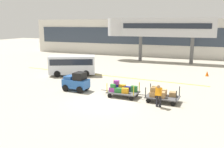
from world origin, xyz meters
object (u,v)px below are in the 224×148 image
baggage_tug (76,82)px  shuttle_van (72,64)px  baggage_cart_middle (161,95)px  baggage_handler (159,95)px  safety_cone_near (207,74)px  baggage_cart_lead (122,90)px

baggage_tug → shuttle_van: shuttle_van is taller
baggage_tug → baggage_cart_middle: 7.06m
baggage_tug → baggage_handler: bearing=-12.4°
baggage_handler → safety_cone_near: size_ratio=2.84×
baggage_cart_lead → shuttle_van: bearing=144.2°
baggage_handler → shuttle_van: (-10.62, 6.89, 0.37)m
baggage_cart_lead → baggage_cart_middle: 2.99m
shuttle_van → baggage_handler: bearing=-33.0°
baggage_cart_lead → safety_cone_near: baggage_cart_lead is taller
baggage_cart_middle → safety_cone_near: 10.86m
baggage_tug → baggage_cart_middle: size_ratio=0.71×
baggage_cart_lead → baggage_handler: (3.03, -1.41, 0.34)m
safety_cone_near → shuttle_van: bearing=-160.5°
baggage_cart_middle → baggage_handler: baggage_handler is taller
baggage_cart_lead → baggage_handler: bearing=-24.9°
baggage_tug → baggage_cart_middle: bearing=-2.6°
shuttle_van → safety_cone_near: 14.39m
baggage_cart_lead → safety_cone_near: bearing=60.0°
baggage_tug → safety_cone_near: 14.25m
baggage_tug → safety_cone_near: baggage_tug is taller
baggage_tug → shuttle_van: (-3.52, 5.33, 0.48)m
baggage_tug → baggage_cart_lead: bearing=-2.2°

